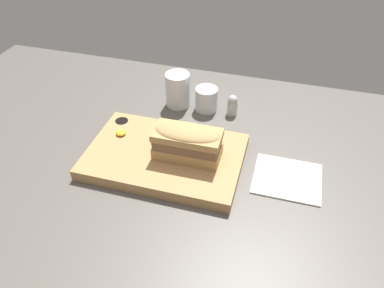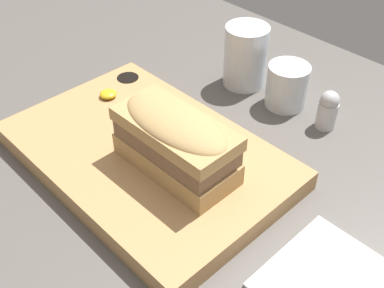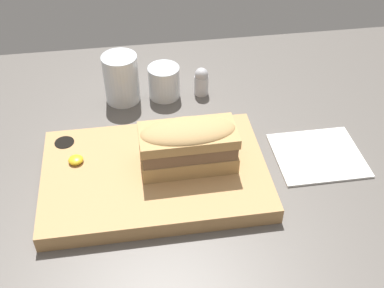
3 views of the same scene
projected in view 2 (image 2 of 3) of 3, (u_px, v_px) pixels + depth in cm
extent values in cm
cube|color=#56514C|center=(179.00, 204.00, 58.26)|extent=(161.38, 92.12, 2.00)
cube|color=tan|center=(147.00, 155.00, 61.50)|extent=(35.71, 23.59, 2.78)
cylinder|color=black|center=(128.00, 81.00, 73.61)|extent=(3.30, 3.30, 1.39)
cube|color=tan|center=(176.00, 158.00, 56.80)|extent=(15.12, 7.30, 2.82)
cube|color=brown|center=(176.00, 142.00, 55.17)|extent=(14.51, 7.01, 2.28)
cube|color=tan|center=(175.00, 128.00, 53.90)|extent=(15.12, 7.30, 1.69)
ellipsoid|color=tan|center=(175.00, 123.00, 53.45)|extent=(14.81, 7.15, 2.54)
ellipsoid|color=gold|center=(108.00, 94.00, 68.94)|extent=(2.41, 2.41, 0.96)
cylinder|color=silver|center=(246.00, 56.00, 74.19)|extent=(6.74, 6.74, 9.69)
cylinder|color=silver|center=(244.00, 70.00, 75.77)|extent=(5.93, 5.93, 4.36)
cylinder|color=silver|center=(287.00, 86.00, 70.65)|extent=(6.15, 6.15, 6.51)
cylinder|color=#470A14|center=(287.00, 88.00, 70.86)|extent=(5.53, 5.53, 5.45)
cylinder|color=silver|center=(327.00, 115.00, 67.17)|extent=(2.81, 2.81, 4.00)
sphere|color=#B7B7BC|center=(330.00, 100.00, 65.58)|extent=(2.67, 2.67, 2.67)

